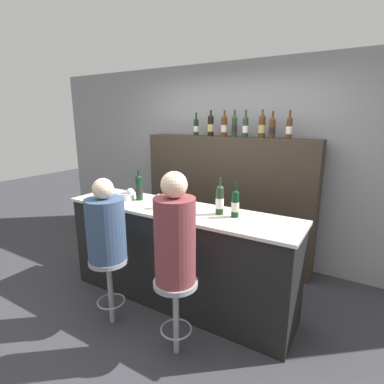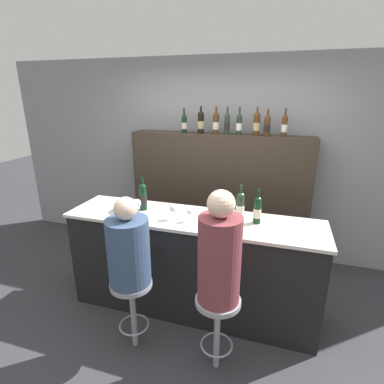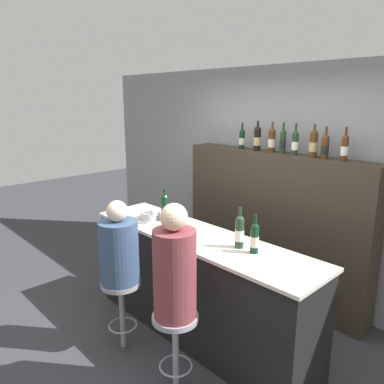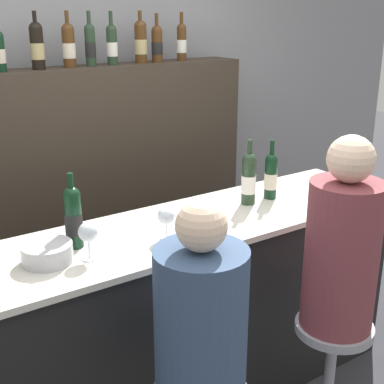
{
  "view_description": "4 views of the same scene",
  "coord_description": "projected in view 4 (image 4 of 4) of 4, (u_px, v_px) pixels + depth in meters",
  "views": [
    {
      "loc": [
        1.6,
        -2.08,
        1.9
      ],
      "look_at": [
        0.23,
        0.2,
        1.24
      ],
      "focal_mm": 28.0,
      "sensor_mm": 36.0,
      "label": 1
    },
    {
      "loc": [
        0.78,
        -2.22,
        2.14
      ],
      "look_at": [
        0.01,
        0.26,
        1.29
      ],
      "focal_mm": 28.0,
      "sensor_mm": 36.0,
      "label": 2
    },
    {
      "loc": [
        2.29,
        -1.96,
        2.23
      ],
      "look_at": [
        0.0,
        0.21,
        1.44
      ],
      "focal_mm": 35.0,
      "sensor_mm": 36.0,
      "label": 3
    },
    {
      "loc": [
        -1.3,
        -1.71,
        2.01
      ],
      "look_at": [
        0.09,
        0.35,
        1.15
      ],
      "focal_mm": 50.0,
      "sensor_mm": 36.0,
      "label": 4
    }
  ],
  "objects": [
    {
      "name": "wine_bottle_counter_0",
      "position": [
        73.0,
        217.0,
        2.28
      ],
      "size": [
        0.08,
        0.08,
        0.34
      ],
      "color": "black",
      "rests_on": "bar_counter"
    },
    {
      "name": "wine_bottle_backbar_7",
      "position": [
        182.0,
        41.0,
        3.63
      ],
      "size": [
        0.07,
        0.07,
        0.32
      ],
      "color": "#4C2D14",
      "rests_on": "back_bar_cabinet"
    },
    {
      "name": "wine_bottle_counter_2",
      "position": [
        271.0,
        175.0,
        2.88
      ],
      "size": [
        0.07,
        0.07,
        0.32
      ],
      "color": "black",
      "rests_on": "bar_counter"
    },
    {
      "name": "wine_bottle_counter_1",
      "position": [
        249.0,
        178.0,
        2.8
      ],
      "size": [
        0.08,
        0.08,
        0.35
      ],
      "color": "#233823",
      "rests_on": "bar_counter"
    },
    {
      "name": "wall_back",
      "position": [
        69.0,
        120.0,
        3.57
      ],
      "size": [
        6.4,
        0.05,
        2.6
      ],
      "color": "gray",
      "rests_on": "ground_plane"
    },
    {
      "name": "wine_bottle_backbar_5",
      "position": [
        141.0,
        41.0,
        3.46
      ],
      "size": [
        0.08,
        0.08,
        0.33
      ],
      "color": "#4C2D14",
      "rests_on": "back_bar_cabinet"
    },
    {
      "name": "wine_glass_2",
      "position": [
        195.0,
        213.0,
        2.47
      ],
      "size": [
        0.07,
        0.07,
        0.13
      ],
      "color": "silver",
      "rests_on": "bar_counter"
    },
    {
      "name": "wine_bottle_backbar_4",
      "position": [
        112.0,
        44.0,
        3.36
      ],
      "size": [
        0.07,
        0.07,
        0.33
      ],
      "color": "#233823",
      "rests_on": "back_bar_cabinet"
    },
    {
      "name": "back_bar_cabinet",
      "position": [
        87.0,
        195.0,
        3.55
      ],
      "size": [
        2.3,
        0.28,
        1.66
      ],
      "color": "#382D23",
      "rests_on": "ground_plane"
    },
    {
      "name": "wine_bottle_backbar_3",
      "position": [
        90.0,
        44.0,
        3.28
      ],
      "size": [
        0.07,
        0.07,
        0.33
      ],
      "color": "#233823",
      "rests_on": "back_bar_cabinet"
    },
    {
      "name": "wine_bottle_backbar_1",
      "position": [
        37.0,
        45.0,
        3.1
      ],
      "size": [
        0.08,
        0.08,
        0.33
      ],
      "color": "black",
      "rests_on": "back_bar_cabinet"
    },
    {
      "name": "wine_glass_1",
      "position": [
        166.0,
        217.0,
        2.38
      ],
      "size": [
        0.08,
        0.08,
        0.15
      ],
      "color": "silver",
      "rests_on": "bar_counter"
    },
    {
      "name": "wine_bottle_backbar_2",
      "position": [
        69.0,
        45.0,
        3.2
      ],
      "size": [
        0.08,
        0.08,
        0.33
      ],
      "color": "#4C2D14",
      "rests_on": "back_bar_cabinet"
    },
    {
      "name": "guest_seated_left",
      "position": [
        201.0,
        313.0,
        1.92
      ],
      "size": [
        0.34,
        0.34,
        0.74
      ],
      "color": "#334766",
      "rests_on": "bar_stool_left"
    },
    {
      "name": "wine_bottle_backbar_6",
      "position": [
        157.0,
        43.0,
        3.53
      ],
      "size": [
        0.07,
        0.07,
        0.31
      ],
      "color": "#4C2D14",
      "rests_on": "back_bar_cabinet"
    },
    {
      "name": "guest_seated_right",
      "position": [
        342.0,
        247.0,
        2.28
      ],
      "size": [
        0.32,
        0.32,
        0.87
      ],
      "color": "brown",
      "rests_on": "bar_stool_right"
    },
    {
      "name": "bar_stool_right",
      "position": [
        332.0,
        352.0,
        2.46
      ],
      "size": [
        0.35,
        0.35,
        0.66
      ],
      "color": "gray",
      "rests_on": "ground_plane"
    },
    {
      "name": "bar_counter",
      "position": [
        184.0,
        316.0,
        2.73
      ],
      "size": [
        2.46,
        0.61,
        1.02
      ],
      "color": "black",
      "rests_on": "ground_plane"
    },
    {
      "name": "metal_bowl",
      "position": [
        47.0,
        253.0,
        2.18
      ],
      "size": [
        0.21,
        0.21,
        0.08
      ],
      "color": "#B7B7BC",
      "rests_on": "bar_counter"
    },
    {
      "name": "wine_glass_0",
      "position": [
        88.0,
        233.0,
        2.18
      ],
      "size": [
        0.08,
        0.08,
        0.16
      ],
      "color": "silver",
      "rests_on": "bar_counter"
    }
  ]
}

